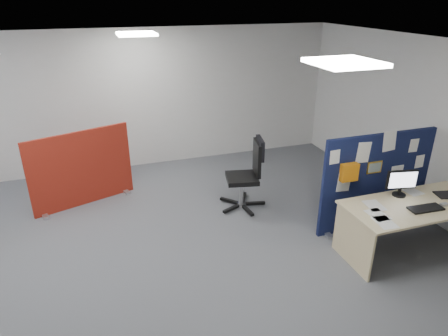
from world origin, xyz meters
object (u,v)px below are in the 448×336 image
object	(u,v)px
monitor_main	(401,182)
office_chair	(249,170)
red_divider	(82,169)
main_desk	(413,213)
navy_divider	(375,181)

from	to	relation	value
monitor_main	office_chair	world-z (taller)	office_chair
monitor_main	red_divider	world-z (taller)	red_divider
main_desk	office_chair	distance (m)	2.44
main_desk	red_divider	xyz separation A→B (m)	(-4.19, 2.79, 0.06)
red_divider	monitor_main	bearing A→B (deg)	-51.14
navy_divider	red_divider	world-z (taller)	navy_divider
navy_divider	monitor_main	world-z (taller)	navy_divider
navy_divider	monitor_main	xyz separation A→B (m)	(0.05, -0.44, 0.19)
red_divider	office_chair	bearing A→B (deg)	-39.99
main_desk	office_chair	world-z (taller)	office_chair
monitor_main	office_chair	size ratio (longest dim) A/B	0.36
main_desk	red_divider	size ratio (longest dim) A/B	1.20
main_desk	red_divider	distance (m)	5.04
navy_divider	monitor_main	bearing A→B (deg)	-82.98
main_desk	office_chair	xyz separation A→B (m)	(-1.63, 1.82, 0.10)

